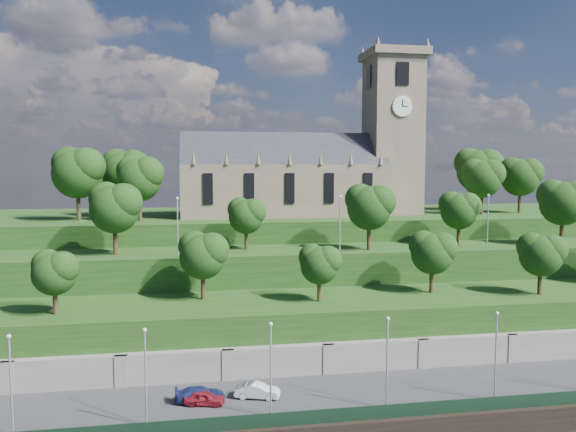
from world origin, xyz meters
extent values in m
cube|color=#2D2D30|center=(0.00, 6.00, 1.00)|extent=(160.00, 12.00, 2.00)
cube|color=black|center=(0.00, -0.05, 1.10)|extent=(160.00, 0.50, 2.20)
cube|color=black|center=(0.00, 0.60, 2.60)|extent=(160.00, 0.10, 1.20)
cube|color=slate|center=(0.00, 12.00, 2.50)|extent=(160.00, 2.00, 5.00)
cube|color=slate|center=(-35.00, 11.20, 2.50)|extent=(1.20, 0.60, 5.00)
cube|color=slate|center=(-25.00, 11.20, 2.50)|extent=(1.20, 0.60, 5.00)
cube|color=slate|center=(-15.00, 11.20, 2.50)|extent=(1.20, 0.60, 5.00)
cube|color=slate|center=(-5.00, 11.20, 2.50)|extent=(1.20, 0.60, 5.00)
cube|color=slate|center=(5.00, 11.20, 2.50)|extent=(1.20, 0.60, 5.00)
cube|color=slate|center=(15.00, 11.20, 2.50)|extent=(1.20, 0.60, 5.00)
cube|color=#1A3B13|center=(0.00, 18.00, 4.00)|extent=(160.00, 12.00, 8.00)
cube|color=#1A3B13|center=(0.00, 29.00, 6.00)|extent=(160.00, 10.00, 12.00)
cube|color=#1A3B13|center=(0.00, 50.00, 7.50)|extent=(160.00, 32.00, 15.00)
cube|color=brown|center=(-4.00, 46.00, 19.00)|extent=(32.00, 12.00, 8.00)
cube|color=#22242A|center=(-4.00, 46.00, 23.00)|extent=(32.00, 10.18, 10.18)
cone|color=brown|center=(-18.00, 40.00, 23.90)|extent=(0.70, 0.70, 1.80)
cone|color=brown|center=(-13.33, 40.00, 23.90)|extent=(0.70, 0.70, 1.80)
cone|color=brown|center=(-8.67, 40.00, 23.90)|extent=(0.70, 0.70, 1.80)
cone|color=brown|center=(-4.00, 40.00, 23.90)|extent=(0.70, 0.70, 1.80)
cone|color=brown|center=(0.67, 40.00, 23.90)|extent=(0.70, 0.70, 1.80)
cone|color=brown|center=(5.33, 40.00, 23.90)|extent=(0.70, 0.70, 1.80)
cone|color=brown|center=(10.00, 40.00, 23.90)|extent=(0.70, 0.70, 1.80)
cube|color=black|center=(-16.00, 39.92, 19.50)|extent=(1.40, 0.25, 4.50)
cube|color=black|center=(-10.00, 39.92, 19.50)|extent=(1.40, 0.25, 4.50)
cube|color=black|center=(-4.00, 39.92, 19.50)|extent=(1.40, 0.25, 4.50)
cube|color=black|center=(2.00, 39.92, 19.50)|extent=(1.40, 0.25, 4.50)
cube|color=black|center=(8.00, 39.92, 19.50)|extent=(1.40, 0.25, 4.50)
cube|color=brown|center=(14.00, 46.00, 27.50)|extent=(8.00, 8.00, 25.00)
cube|color=brown|center=(14.00, 46.00, 40.60)|extent=(9.20, 9.20, 1.20)
cone|color=brown|center=(10.00, 42.00, 41.80)|extent=(0.80, 0.80, 1.60)
cone|color=brown|center=(10.00, 50.00, 41.80)|extent=(0.80, 0.80, 1.60)
cone|color=brown|center=(18.00, 42.00, 41.80)|extent=(0.80, 0.80, 1.60)
cone|color=brown|center=(18.00, 50.00, 41.80)|extent=(0.80, 0.80, 1.60)
cube|color=black|center=(14.00, 41.92, 37.00)|extent=(2.00, 0.25, 3.50)
cube|color=black|center=(14.00, 50.08, 37.00)|extent=(2.00, 0.25, 3.50)
cube|color=black|center=(9.92, 46.00, 37.00)|extent=(0.25, 2.00, 3.50)
cube|color=black|center=(18.08, 46.00, 37.00)|extent=(0.25, 2.00, 3.50)
cylinder|color=white|center=(14.00, 41.88, 32.00)|extent=(3.20, 0.30, 3.20)
cylinder|color=white|center=(18.12, 46.00, 32.00)|extent=(0.30, 3.20, 3.20)
cube|color=black|center=(14.00, 41.70, 32.50)|extent=(0.12, 0.05, 1.10)
cube|color=black|center=(14.40, 41.70, 32.00)|extent=(0.80, 0.05, 0.12)
cylinder|color=#332314|center=(-31.79, 16.00, 9.40)|extent=(0.48, 0.48, 2.80)
sphere|color=black|center=(-31.79, 16.00, 12.11)|extent=(4.35, 4.35, 4.35)
sphere|color=black|center=(-30.91, 15.56, 12.76)|extent=(3.27, 3.27, 3.27)
sphere|color=black|center=(-32.55, 16.54, 12.98)|extent=(3.05, 3.05, 3.05)
cylinder|color=#332314|center=(-17.17, 20.00, 9.64)|extent=(0.51, 0.51, 3.28)
sphere|color=black|center=(-17.17, 20.00, 12.82)|extent=(5.11, 5.11, 5.11)
sphere|color=black|center=(-16.15, 19.49, 13.58)|extent=(3.83, 3.83, 3.83)
sphere|color=black|center=(-18.07, 20.64, 13.84)|extent=(3.58, 3.58, 3.58)
cylinder|color=#332314|center=(-4.66, 17.00, 9.35)|extent=(0.48, 0.48, 2.71)
sphere|color=black|center=(-4.66, 17.00, 11.97)|extent=(4.21, 4.21, 4.21)
sphere|color=black|center=(-3.82, 16.58, 12.60)|extent=(3.16, 3.16, 3.16)
sphere|color=black|center=(-5.39, 17.53, 12.81)|extent=(2.95, 2.95, 2.95)
cylinder|color=#332314|center=(9.22, 19.00, 9.56)|extent=(0.50, 0.50, 3.13)
sphere|color=black|center=(9.22, 19.00, 12.59)|extent=(4.87, 4.87, 4.87)
sphere|color=black|center=(10.19, 18.51, 13.32)|extent=(3.65, 3.65, 3.65)
sphere|color=black|center=(8.37, 19.61, 13.56)|extent=(3.41, 3.41, 3.41)
cylinder|color=#332314|center=(21.10, 16.00, 9.54)|extent=(0.50, 0.50, 3.08)
sphere|color=black|center=(21.10, 16.00, 12.51)|extent=(4.79, 4.79, 4.79)
sphere|color=black|center=(22.05, 15.52, 13.23)|extent=(3.59, 3.59, 3.59)
sphere|color=black|center=(20.26, 16.60, 13.47)|extent=(3.35, 3.35, 3.35)
cylinder|color=#332314|center=(-27.51, 28.00, 13.91)|extent=(0.53, 0.53, 3.82)
sphere|color=black|center=(-27.51, 28.00, 17.60)|extent=(5.94, 5.94, 5.94)
sphere|color=black|center=(-26.32, 27.41, 18.49)|extent=(4.46, 4.46, 4.46)
sphere|color=black|center=(-28.54, 28.74, 18.79)|extent=(4.16, 4.16, 4.16)
cylinder|color=#332314|center=(-11.43, 30.00, 13.45)|extent=(0.49, 0.49, 2.90)
sphere|color=black|center=(-11.43, 30.00, 16.25)|extent=(4.51, 4.51, 4.51)
sphere|color=black|center=(-10.53, 29.55, 16.93)|extent=(3.38, 3.38, 3.38)
sphere|color=black|center=(-12.22, 30.56, 17.15)|extent=(3.16, 3.16, 3.16)
cylinder|color=#332314|center=(4.11, 27.00, 13.83)|extent=(0.52, 0.52, 3.67)
sphere|color=black|center=(4.11, 27.00, 17.38)|extent=(5.71, 5.71, 5.71)
sphere|color=black|center=(5.25, 26.43, 18.24)|extent=(4.28, 4.28, 4.28)
sphere|color=black|center=(3.11, 27.71, 18.52)|extent=(4.00, 4.00, 4.00)
cylinder|color=#332314|center=(17.43, 29.00, 13.59)|extent=(0.50, 0.50, 3.18)
sphere|color=black|center=(17.43, 29.00, 16.66)|extent=(4.94, 4.94, 4.94)
sphere|color=black|center=(18.42, 28.51, 17.40)|extent=(3.70, 3.70, 3.70)
sphere|color=black|center=(16.57, 29.62, 17.65)|extent=(3.46, 3.46, 3.46)
cylinder|color=#332314|center=(31.48, 27.00, 13.93)|extent=(0.53, 0.53, 3.86)
sphere|color=black|center=(31.48, 27.00, 17.67)|extent=(6.01, 6.01, 6.01)
sphere|color=black|center=(32.69, 26.40, 18.57)|extent=(4.51, 4.51, 4.51)
sphere|color=black|center=(30.43, 27.75, 18.87)|extent=(4.21, 4.21, 4.21)
cylinder|color=#332314|center=(-34.35, 42.00, 17.28)|extent=(0.56, 0.56, 4.55)
sphere|color=black|center=(-34.35, 42.00, 21.68)|extent=(7.09, 7.09, 7.09)
sphere|color=black|center=(-32.93, 41.29, 22.74)|extent=(5.31, 5.31, 5.31)
sphere|color=black|center=(-35.59, 42.89, 23.10)|extent=(4.96, 4.96, 4.96)
cylinder|color=#332314|center=(-28.53, 48.00, 17.25)|extent=(0.56, 0.56, 4.51)
sphere|color=black|center=(-28.53, 48.00, 21.61)|extent=(7.02, 7.02, 7.02)
sphere|color=black|center=(-27.13, 47.30, 22.67)|extent=(5.26, 5.26, 5.26)
sphere|color=black|center=(-29.76, 48.88, 23.02)|extent=(4.91, 4.91, 4.91)
cylinder|color=#332314|center=(-25.65, 40.00, 17.00)|extent=(0.54, 0.54, 3.99)
sphere|color=black|center=(-25.65, 40.00, 20.85)|extent=(6.21, 6.21, 6.21)
sphere|color=black|center=(-24.41, 39.38, 21.79)|extent=(4.66, 4.66, 4.66)
sphere|color=black|center=(-26.74, 40.78, 22.10)|extent=(4.35, 4.35, 4.35)
cylinder|color=#332314|center=(27.80, 42.00, 16.93)|extent=(0.53, 0.53, 3.86)
sphere|color=black|center=(27.80, 42.00, 20.66)|extent=(6.00, 6.00, 6.00)
sphere|color=black|center=(29.00, 41.40, 21.56)|extent=(4.50, 4.50, 4.50)
sphere|color=black|center=(26.75, 42.75, 21.86)|extent=(4.20, 4.20, 4.20)
cylinder|color=#332314|center=(31.26, 50.00, 17.36)|extent=(0.57, 0.57, 4.72)
sphere|color=black|center=(31.26, 50.00, 21.93)|extent=(7.35, 7.35, 7.35)
sphere|color=black|center=(32.73, 49.27, 23.03)|extent=(5.51, 5.51, 5.51)
sphere|color=black|center=(29.97, 50.92, 23.40)|extent=(5.14, 5.14, 5.14)
cylinder|color=#332314|center=(35.68, 44.00, 17.00)|extent=(0.54, 0.54, 3.99)
sphere|color=black|center=(35.68, 44.00, 20.86)|extent=(6.21, 6.21, 6.21)
sphere|color=black|center=(36.93, 43.38, 21.79)|extent=(4.66, 4.66, 4.66)
sphere|color=black|center=(34.60, 44.78, 22.10)|extent=(4.35, 4.35, 4.35)
cylinder|color=#B2B2B7|center=(-32.00, 2.50, 5.86)|extent=(0.16, 0.16, 7.73)
sphere|color=silver|center=(-32.00, 2.50, 9.85)|extent=(0.36, 0.36, 0.36)
cylinder|color=#B2B2B7|center=(-22.00, 2.50, 5.86)|extent=(0.16, 0.16, 7.73)
sphere|color=silver|center=(-22.00, 2.50, 9.85)|extent=(0.36, 0.36, 0.36)
cylinder|color=#B2B2B7|center=(-12.00, 2.50, 5.86)|extent=(0.16, 0.16, 7.73)
sphere|color=silver|center=(-12.00, 2.50, 9.85)|extent=(0.36, 0.36, 0.36)
cylinder|color=#B2B2B7|center=(-2.00, 2.50, 5.86)|extent=(0.16, 0.16, 7.73)
sphere|color=silver|center=(-2.00, 2.50, 9.85)|extent=(0.36, 0.36, 0.36)
cylinder|color=#B2B2B7|center=(8.00, 2.50, 5.86)|extent=(0.16, 0.16, 7.73)
sphere|color=silver|center=(8.00, 2.50, 9.85)|extent=(0.36, 0.36, 0.36)
cylinder|color=#B2B2B7|center=(-20.00, 26.00, 15.40)|extent=(0.16, 0.16, 6.80)
sphere|color=silver|center=(-20.00, 26.00, 18.92)|extent=(0.36, 0.36, 0.36)
cylinder|color=#B2B2B7|center=(0.00, 26.00, 15.40)|extent=(0.16, 0.16, 6.80)
sphere|color=silver|center=(0.00, 26.00, 18.92)|extent=(0.36, 0.36, 0.36)
cylinder|color=#B2B2B7|center=(20.00, 26.00, 15.40)|extent=(0.16, 0.16, 6.80)
sphere|color=silver|center=(20.00, 26.00, 18.92)|extent=(0.36, 0.36, 0.36)
imported|color=maroon|center=(-17.36, 5.83, 2.60)|extent=(3.77, 2.12, 1.21)
imported|color=#BABBBF|center=(-12.68, 6.53, 2.66)|extent=(4.25, 2.42, 1.33)
imported|color=navy|center=(-17.74, 6.70, 2.63)|extent=(4.49, 2.12, 1.27)
camera|label=1|loc=(-18.01, -41.89, 22.63)|focal=35.00mm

